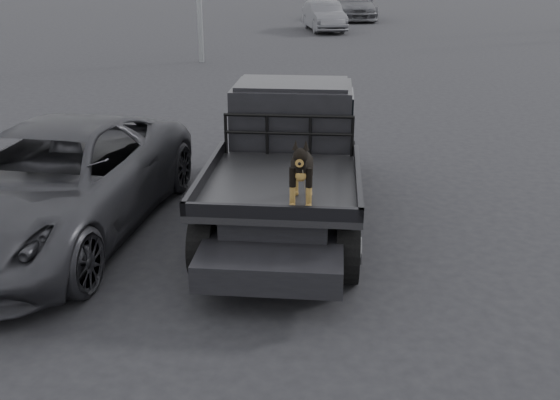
# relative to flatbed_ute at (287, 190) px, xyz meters

# --- Properties ---
(ground) EXTENTS (120.00, 120.00, 0.00)m
(ground) POSITION_rel_flatbed_ute_xyz_m (-0.20, -1.98, -0.46)
(ground) COLOR black
(ground) RESTS_ON ground
(flatbed_ute) EXTENTS (2.00, 5.40, 0.92)m
(flatbed_ute) POSITION_rel_flatbed_ute_xyz_m (0.00, 0.00, 0.00)
(flatbed_ute) COLOR black
(flatbed_ute) RESTS_ON ground
(ute_cab) EXTENTS (1.72, 1.30, 0.88)m
(ute_cab) POSITION_rel_flatbed_ute_xyz_m (-0.00, 0.95, 0.90)
(ute_cab) COLOR black
(ute_cab) RESTS_ON flatbed_ute
(headache_rack) EXTENTS (1.80, 0.08, 0.55)m
(headache_rack) POSITION_rel_flatbed_ute_xyz_m (-0.00, 0.20, 0.74)
(headache_rack) COLOR black
(headache_rack) RESTS_ON flatbed_ute
(dog) EXTENTS (0.32, 0.60, 0.74)m
(dog) POSITION_rel_flatbed_ute_xyz_m (0.29, -1.56, 0.83)
(dog) COLOR black
(dog) RESTS_ON flatbed_ute
(parked_suv) EXTENTS (2.79, 5.40, 1.46)m
(parked_suv) POSITION_rel_flatbed_ute_xyz_m (-3.03, -0.75, 0.27)
(parked_suv) COLOR #2C2C30
(parked_suv) RESTS_ON ground
(distant_car_a) EXTENTS (2.49, 4.62, 1.45)m
(distant_car_a) POSITION_rel_flatbed_ute_xyz_m (-0.14, 24.75, 0.26)
(distant_car_a) COLOR #4B4C51
(distant_car_a) RESTS_ON ground
(distant_car_b) EXTENTS (3.14, 6.03, 1.67)m
(distant_car_b) POSITION_rel_flatbed_ute_xyz_m (1.38, 31.19, 0.38)
(distant_car_b) COLOR #4D4D52
(distant_car_b) RESTS_ON ground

